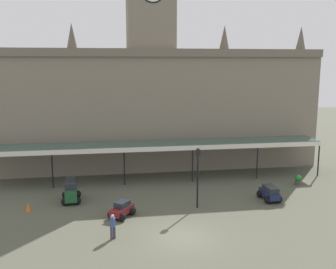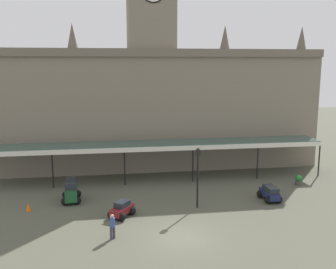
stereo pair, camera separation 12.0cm
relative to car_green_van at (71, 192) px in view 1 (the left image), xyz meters
The scene contains 10 objects.
ground_plane 11.24m from the car_green_van, 45.75° to the right, with size 140.00×140.00×0.00m, color #4E4F40.
station_building 14.50m from the car_green_van, 52.76° to the left, with size 35.85×5.89×22.68m.
entrance_canopy 9.74m from the car_green_van, 33.25° to the left, with size 32.70×3.26×3.65m.
car_green_van is the anchor object (origin of this frame).
car_navy_estate 16.45m from the car_green_van, ahead, with size 1.60×2.28×1.27m.
car_maroon_sedan 5.63m from the car_green_van, 44.51° to the right, with size 2.15×2.25×1.19m.
pedestrian_near_entrance 8.26m from the car_green_van, 66.59° to the right, with size 0.35×0.34×1.67m.
victorian_lamppost 10.64m from the car_green_van, 16.64° to the right, with size 0.30×0.30×4.85m.
traffic_cone 3.57m from the car_green_van, 151.24° to the right, with size 0.40×0.40×0.69m, color orange.
planter_forecourt_centre 20.71m from the car_green_van, ahead, with size 0.60×0.60×0.96m.
Camera 1 is at (-4.67, -23.50, 11.23)m, focal length 41.62 mm.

